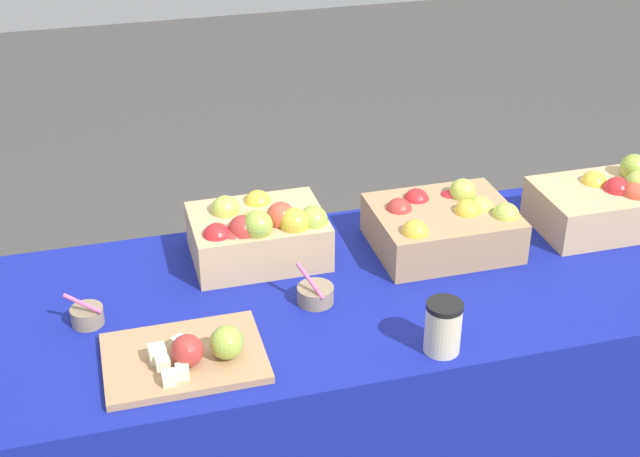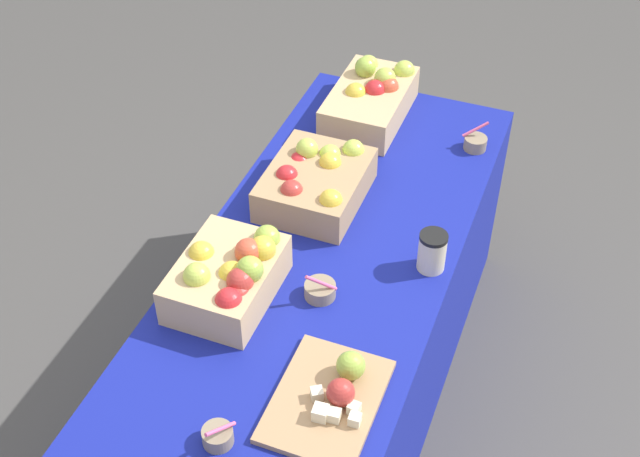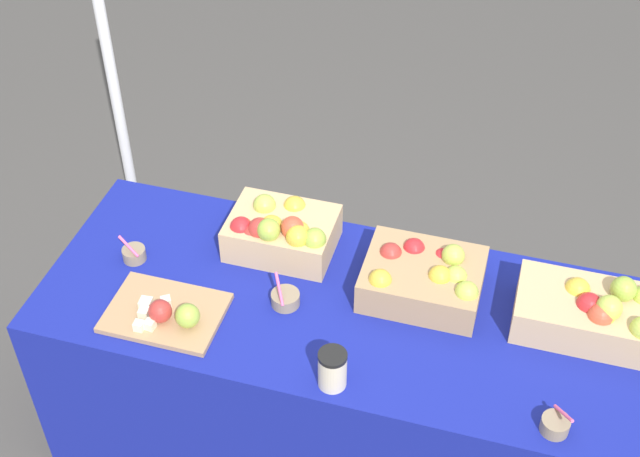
% 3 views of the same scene
% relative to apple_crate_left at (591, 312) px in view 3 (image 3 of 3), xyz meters
% --- Properties ---
extents(ground_plane, '(10.00, 10.00, 0.00)m').
position_rel_apple_crate_left_xyz_m(ground_plane, '(-0.74, -0.10, -0.82)').
color(ground_plane, '#474442').
extents(table, '(1.90, 0.76, 0.74)m').
position_rel_apple_crate_left_xyz_m(table, '(-0.74, -0.10, -0.45)').
color(table, navy).
rests_on(table, ground_plane).
extents(apple_crate_left, '(0.41, 0.25, 0.18)m').
position_rel_apple_crate_left_xyz_m(apple_crate_left, '(0.00, 0.00, 0.00)').
color(apple_crate_left, tan).
rests_on(apple_crate_left, table).
extents(apple_crate_middle, '(0.37, 0.29, 0.16)m').
position_rel_apple_crate_left_xyz_m(apple_crate_middle, '(-0.51, 0.02, -0.01)').
color(apple_crate_middle, tan).
rests_on(apple_crate_middle, table).
extents(apple_crate_right, '(0.35, 0.26, 0.18)m').
position_rel_apple_crate_left_xyz_m(apple_crate_right, '(-1.00, 0.08, 0.01)').
color(apple_crate_right, tan).
rests_on(apple_crate_right, table).
extents(cutting_board_front, '(0.35, 0.26, 0.09)m').
position_rel_apple_crate_left_xyz_m(cutting_board_front, '(-1.24, -0.31, -0.05)').
color(cutting_board_front, tan).
rests_on(cutting_board_front, table).
extents(sample_bowl_near, '(0.09, 0.08, 0.09)m').
position_rel_apple_crate_left_xyz_m(sample_bowl_near, '(-1.45, -0.10, -0.05)').
color(sample_bowl_near, gray).
rests_on(sample_bowl_near, table).
extents(sample_bowl_mid, '(0.08, 0.09, 0.10)m').
position_rel_apple_crate_left_xyz_m(sample_bowl_mid, '(-0.06, -0.40, -0.05)').
color(sample_bowl_mid, gray).
rests_on(sample_bowl_mid, table).
extents(sample_bowl_far, '(0.09, 0.10, 0.10)m').
position_rel_apple_crate_left_xyz_m(sample_bowl_far, '(-0.91, -0.15, -0.05)').
color(sample_bowl_far, gray).
rests_on(sample_bowl_far, table).
extents(coffee_cup, '(0.08, 0.08, 0.13)m').
position_rel_apple_crate_left_xyz_m(coffee_cup, '(-0.68, -0.41, -0.01)').
color(coffee_cup, beige).
rests_on(coffee_cup, table).
extents(tent_pole, '(0.04, 0.04, 1.95)m').
position_rel_apple_crate_left_xyz_m(tent_pole, '(-1.88, 0.66, 0.16)').
color(tent_pole, white).
rests_on(tent_pole, ground_plane).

